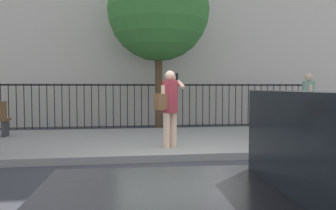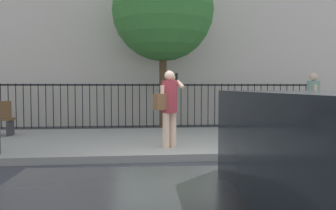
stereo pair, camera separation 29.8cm
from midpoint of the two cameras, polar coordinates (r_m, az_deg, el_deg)
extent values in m
plane|color=#333338|center=(6.76, 3.13, -9.56)|extent=(60.00, 60.00, 0.00)
cube|color=gray|center=(8.89, 0.86, -6.02)|extent=(28.00, 4.40, 0.15)
cube|color=black|center=(12.46, -1.19, 3.38)|extent=(12.00, 0.04, 0.06)
cylinder|color=black|center=(13.20, -25.66, -0.20)|extent=(0.03, 0.03, 1.60)
cylinder|color=black|center=(13.12, -24.61, -0.19)|extent=(0.03, 0.03, 1.60)
cylinder|color=black|center=(13.04, -23.55, -0.19)|extent=(0.03, 0.03, 1.60)
cylinder|color=black|center=(12.96, -22.47, -0.18)|extent=(0.03, 0.03, 1.60)
cylinder|color=black|center=(12.89, -21.39, -0.18)|extent=(0.03, 0.03, 1.60)
cylinder|color=black|center=(12.83, -20.29, -0.17)|extent=(0.03, 0.03, 1.60)
cylinder|color=black|center=(12.77, -19.18, -0.16)|extent=(0.03, 0.03, 1.60)
cylinder|color=black|center=(12.71, -18.05, -0.16)|extent=(0.03, 0.03, 1.60)
cylinder|color=black|center=(12.66, -16.92, -0.15)|extent=(0.03, 0.03, 1.60)
cylinder|color=black|center=(12.61, -15.79, -0.15)|extent=(0.03, 0.03, 1.60)
cylinder|color=black|center=(12.57, -14.64, -0.14)|extent=(0.03, 0.03, 1.60)
cylinder|color=black|center=(12.54, -13.49, -0.13)|extent=(0.03, 0.03, 1.60)
cylinder|color=black|center=(12.51, -12.33, -0.13)|extent=(0.03, 0.03, 1.60)
cylinder|color=black|center=(12.48, -11.16, -0.12)|extent=(0.03, 0.03, 1.60)
cylinder|color=black|center=(12.46, -9.99, -0.12)|extent=(0.03, 0.03, 1.60)
cylinder|color=black|center=(12.45, -8.82, -0.11)|extent=(0.03, 0.03, 1.60)
cylinder|color=black|center=(12.44, -7.64, -0.10)|extent=(0.03, 0.03, 1.60)
cylinder|color=black|center=(12.43, -6.47, -0.10)|extent=(0.03, 0.03, 1.60)
cylinder|color=black|center=(12.43, -5.29, -0.09)|extent=(0.03, 0.03, 1.60)
cylinder|color=black|center=(12.44, -4.11, -0.08)|extent=(0.03, 0.03, 1.60)
cylinder|color=black|center=(12.45, -2.94, -0.08)|extent=(0.03, 0.03, 1.60)
cylinder|color=black|center=(12.47, -1.77, -0.07)|extent=(0.03, 0.03, 1.60)
cylinder|color=black|center=(12.49, -0.60, -0.06)|extent=(0.03, 0.03, 1.60)
cylinder|color=black|center=(12.52, 0.56, -0.06)|extent=(0.03, 0.03, 1.60)
cylinder|color=black|center=(12.55, 1.72, -0.05)|extent=(0.03, 0.03, 1.60)
cylinder|color=black|center=(12.58, 2.87, -0.04)|extent=(0.03, 0.03, 1.60)
cylinder|color=black|center=(12.63, 4.02, -0.04)|extent=(0.03, 0.03, 1.60)
cylinder|color=black|center=(12.67, 5.15, -0.03)|extent=(0.03, 0.03, 1.60)
cylinder|color=black|center=(12.73, 6.28, -0.02)|extent=(0.03, 0.03, 1.60)
cylinder|color=black|center=(12.78, 7.40, -0.02)|extent=(0.03, 0.03, 1.60)
cylinder|color=black|center=(12.84, 8.51, -0.01)|extent=(0.03, 0.03, 1.60)
cylinder|color=black|center=(12.91, 9.60, 0.00)|extent=(0.03, 0.03, 1.60)
cylinder|color=black|center=(12.98, 10.69, 0.00)|extent=(0.03, 0.03, 1.60)
cylinder|color=black|center=(13.06, 11.76, 0.01)|extent=(0.03, 0.03, 1.60)
cylinder|color=black|center=(13.14, 12.82, 0.01)|extent=(0.03, 0.03, 1.60)
cylinder|color=black|center=(13.22, 13.87, 0.02)|extent=(0.03, 0.03, 1.60)
cylinder|color=black|center=(13.31, 14.90, 0.03)|extent=(0.03, 0.03, 1.60)
cylinder|color=black|center=(13.41, 15.92, 0.03)|extent=(0.03, 0.03, 1.60)
cylinder|color=black|center=(13.50, 16.93, 0.04)|extent=(0.03, 0.03, 1.60)
cylinder|color=black|center=(13.60, 17.92, 0.04)|extent=(0.03, 0.03, 1.60)
cylinder|color=black|center=(13.71, 18.89, 0.05)|extent=(0.03, 0.03, 1.60)
cylinder|color=black|center=(13.82, 19.85, 0.05)|extent=(0.03, 0.03, 1.60)
cylinder|color=black|center=(13.93, 20.80, 0.06)|extent=(0.03, 0.03, 1.60)
cylinder|color=black|center=(14.05, 21.73, 0.06)|extent=(0.03, 0.03, 1.60)
cylinder|color=black|center=(14.17, 22.64, 0.07)|extent=(0.03, 0.03, 1.60)
cylinder|color=black|center=(14.30, 23.54, 0.08)|extent=(0.03, 0.03, 1.60)
cylinder|color=beige|center=(7.53, 1.96, -4.15)|extent=(0.15, 0.15, 0.77)
cylinder|color=beige|center=(7.40, 0.81, -4.27)|extent=(0.15, 0.15, 0.77)
cylinder|color=#992D38|center=(7.41, 1.40, 1.42)|extent=(0.47, 0.47, 0.70)
sphere|color=beige|center=(7.41, 1.40, 4.96)|extent=(0.22, 0.22, 0.22)
cylinder|color=beige|center=(7.54, 2.54, 4.12)|extent=(0.35, 0.45, 0.38)
cylinder|color=beige|center=(7.27, 0.22, 1.22)|extent=(0.09, 0.09, 0.53)
cube|color=black|center=(7.46, 2.57, 4.79)|extent=(0.06, 0.05, 0.15)
cube|color=brown|center=(7.24, -0.14, 0.55)|extent=(0.32, 0.29, 0.34)
cylinder|color=beige|center=(10.28, 24.01, -2.44)|extent=(0.15, 0.15, 0.78)
cylinder|color=beige|center=(10.47, 23.73, -2.34)|extent=(0.15, 0.15, 0.78)
cylinder|color=gray|center=(10.34, 23.96, 1.74)|extent=(0.42, 0.42, 0.71)
sphere|color=beige|center=(10.34, 24.01, 4.32)|extent=(0.22, 0.22, 0.22)
cylinder|color=beige|center=(10.14, 24.24, 1.59)|extent=(0.09, 0.09, 0.54)
cylinder|color=beige|center=(10.53, 23.68, 1.64)|extent=(0.09, 0.09, 0.54)
cube|color=#333338|center=(10.18, -24.18, -3.57)|extent=(0.08, 0.41, 0.40)
cylinder|color=#4C3823|center=(11.48, -0.11, 3.43)|extent=(0.25, 0.25, 3.11)
sphere|color=#387A33|center=(11.76, -0.11, 15.63)|extent=(3.39, 3.39, 3.39)
camera|label=1|loc=(0.15, -88.89, 0.06)|focal=36.34mm
camera|label=2|loc=(0.15, 91.11, -0.06)|focal=36.34mm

